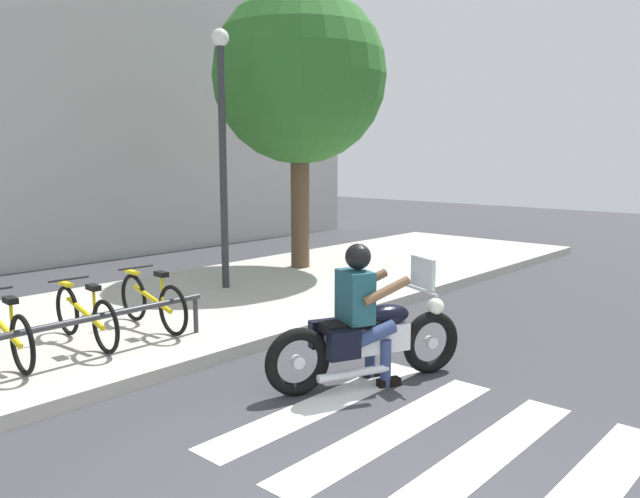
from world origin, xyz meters
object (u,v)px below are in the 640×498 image
at_px(motorcycle, 369,339).
at_px(bicycle_4, 85,316).
at_px(bicycle_5, 152,302).
at_px(tree_near_rack, 299,77).
at_px(street_lamp, 222,138).
at_px(bicycle_3, 4,332).
at_px(rider, 362,304).

distance_m(motorcycle, bicycle_4, 3.32).
distance_m(bicycle_5, tree_near_rack, 5.74).
bearing_deg(bicycle_4, street_lamp, 21.76).
bearing_deg(street_lamp, bicycle_5, -150.71).
distance_m(bicycle_3, bicycle_5, 1.79).
bearing_deg(street_lamp, bicycle_3, -162.78).
xyz_separation_m(bicycle_3, street_lamp, (4.00, 1.24, 2.10)).
bearing_deg(bicycle_3, bicycle_4, 0.01).
bearing_deg(street_lamp, tree_near_rack, 10.24).
distance_m(rider, street_lamp, 4.82).
bearing_deg(rider, bicycle_3, 128.48).
distance_m(rider, bicycle_3, 3.75).
bearing_deg(bicycle_4, motorcycle, -63.14).
distance_m(motorcycle, bicycle_3, 3.81).
relative_size(bicycle_3, bicycle_4, 1.01).
height_order(motorcycle, bicycle_4, motorcycle).
bearing_deg(bicycle_4, rider, -63.95).
height_order(rider, bicycle_5, rider).
bearing_deg(rider, tree_near_rack, 49.55).
xyz_separation_m(rider, street_lamp, (1.68, 4.17, 1.75)).
distance_m(bicycle_4, tree_near_rack, 6.46).
height_order(motorcycle, street_lamp, street_lamp).
bearing_deg(rider, motorcycle, -26.11).
bearing_deg(tree_near_rack, bicycle_4, -162.87).
distance_m(rider, tree_near_rack, 6.67).
relative_size(bicycle_4, bicycle_5, 1.01).
bearing_deg(bicycle_4, bicycle_5, -0.04).
relative_size(bicycle_3, tree_near_rack, 0.30).
relative_size(bicycle_3, bicycle_5, 1.02).
height_order(bicycle_5, street_lamp, street_lamp).
distance_m(motorcycle, street_lamp, 4.97).
xyz_separation_m(motorcycle, rider, (-0.07, 0.03, 0.37)).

